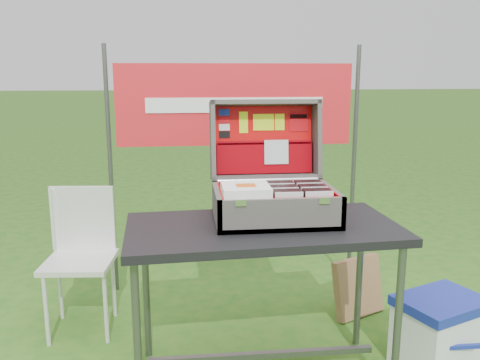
{
  "coord_description": "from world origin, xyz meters",
  "views": [
    {
      "loc": [
        -0.34,
        -2.35,
        1.52
      ],
      "look_at": [
        -0.07,
        0.1,
        0.99
      ],
      "focal_mm": 38.0,
      "sensor_mm": 36.0,
      "label": 1
    }
  ],
  "objects": [
    {
      "name": "cd_left_8",
      "position": [
        0.12,
        0.04,
        0.91
      ],
      "size": [
        0.13,
        0.01,
        0.15
      ],
      "primitive_type": "cube",
      "color": "silver",
      "rests_on": "suitcase_liner_floor"
    },
    {
      "name": "table_leg_bl",
      "position": [
        -0.57,
        0.2,
        0.38
      ],
      "size": [
        0.04,
        0.04,
        0.77
      ],
      "primitive_type": "cylinder",
      "color": "#59595B",
      "rests_on": "ground"
    },
    {
      "name": "cd_right_11",
      "position": [
        0.27,
        0.11,
        0.91
      ],
      "size": [
        0.13,
        0.01,
        0.15
      ],
      "primitive_type": "cube",
      "color": "black",
      "rests_on": "suitcase_liner_floor"
    },
    {
      "name": "suitcase_hinge",
      "position": [
        0.09,
        0.23,
        0.96
      ],
      "size": [
        0.53,
        0.02,
        0.02
      ],
      "primitive_type": "cylinder",
      "rotation": [
        0.0,
        1.57,
        0.0
      ],
      "color": "silver",
      "rests_on": "suitcase_base_wall_back"
    },
    {
      "name": "suitcase_pocket_edge",
      "position": [
        0.09,
        0.36,
        1.14
      ],
      "size": [
        0.51,
        0.02,
        0.02
      ],
      "primitive_type": "cube",
      "rotation": [
        -1.71,
        0.0,
        0.0
      ],
      "color": "#870008",
      "rests_on": "suitcase_lid_pocket"
    },
    {
      "name": "suitcase_liner_wall_back",
      "position": [
        0.09,
        0.2,
        0.9
      ],
      "size": [
        0.54,
        0.01,
        0.13
      ],
      "primitive_type": "cube",
      "color": "#D20202",
      "rests_on": "suitcase_base_bottom"
    },
    {
      "name": "cd_right_4",
      "position": [
        0.27,
        -0.05,
        0.91
      ],
      "size": [
        0.13,
        0.01,
        0.15
      ],
      "primitive_type": "cube",
      "color": "silver",
      "rests_on": "suitcase_liner_floor"
    },
    {
      "name": "chair_leg_bl",
      "position": [
        -1.14,
        0.69,
        0.22
      ],
      "size": [
        0.02,
        0.02,
        0.43
      ],
      "primitive_type": "cylinder",
      "color": "silver",
      "rests_on": "ground"
    },
    {
      "name": "cd_right_5",
      "position": [
        0.27,
        -0.03,
        0.91
      ],
      "size": [
        0.13,
        0.01,
        0.15
      ],
      "primitive_type": "cube",
      "color": "black",
      "rests_on": "suitcase_liner_floor"
    },
    {
      "name": "cd_left_11",
      "position": [
        0.12,
        0.11,
        0.91
      ],
      "size": [
        0.13,
        0.01,
        0.15
      ],
      "primitive_type": "cube",
      "color": "black",
      "rests_on": "suitcase_liner_floor"
    },
    {
      "name": "chair_upright_left",
      "position": [
        -1.14,
        0.71,
        0.63
      ],
      "size": [
        0.02,
        0.02,
        0.4
      ],
      "primitive_type": "cylinder",
      "color": "silver",
      "rests_on": "chair_seat"
    },
    {
      "name": "suitcase_base_bottom",
      "position": [
        0.09,
        0.02,
        0.82
      ],
      "size": [
        0.59,
        0.42,
        0.02
      ],
      "primitive_type": "cube",
      "color": "#55524D",
      "rests_on": "table_top"
    },
    {
      "name": "lid_card_neon_main",
      "position": [
        0.09,
        0.39,
        1.25
      ],
      "size": [
        0.12,
        0.02,
        0.09
      ],
      "primitive_type": "cube",
      "rotation": [
        -1.71,
        0.0,
        0.0
      ],
      "color": "#CAEC16",
      "rests_on": "suitcase_lid_liner"
    },
    {
      "name": "suitcase_base_wall_back",
      "position": [
        0.09,
        0.21,
        0.89
      ],
      "size": [
        0.59,
        0.02,
        0.16
      ],
      "primitive_type": "cube",
      "color": "#55524D",
      "rests_on": "table_top"
    },
    {
      "name": "cd_left_3",
      "position": [
        0.12,
        -0.08,
        0.91
      ],
      "size": [
        0.13,
        0.01,
        0.15
      ],
      "primitive_type": "cube",
      "color": "black",
      "rests_on": "suitcase_liner_floor"
    },
    {
      "name": "suitcase_lid_rim_right",
      "position": [
        0.37,
        0.33,
        1.16
      ],
      "size": [
        0.02,
        0.22,
        0.44
      ],
      "primitive_type": "cube",
      "rotation": [
        -1.71,
        0.0,
        0.0
      ],
      "color": "#55524D",
      "rests_on": "suitcase_lid_back"
    },
    {
      "name": "lid_sticker_cc_b",
      "position": [
        -0.13,
        0.4,
        1.27
      ],
      "size": [
        0.06,
        0.01,
        0.04
      ],
      "primitive_type": "cube",
      "rotation": [
        -1.71,
        0.0,
        0.0
      ],
      "color": "#BE080F",
      "rests_on": "suitcase_lid_liner"
    },
    {
      "name": "lid_sticker_cc_c",
      "position": [
        -0.13,
        0.39,
        1.23
      ],
      "size": [
        0.06,
        0.01,
        0.04
      ],
      "primitive_type": "cube",
      "rotation": [
        -1.71,
        0.0,
        0.0
      ],
      "color": "white",
      "rests_on": "suitcase_lid_liner"
    },
    {
      "name": "cd_left_10",
      "position": [
        0.12,
        0.08,
        0.91
      ],
      "size": [
        0.13,
        0.01,
        0.15
      ],
      "primitive_type": "cube",
      "color": "black",
      "rests_on": "suitcase_liner_floor"
    },
    {
      "name": "chair_upright_right",
      "position": [
        -0.81,
        0.71,
        0.63
      ],
      "size": [
        0.02,
        0.02,
        0.4
      ],
      "primitive_type": "cylinder",
      "color": "silver",
      "rests_on": "chair_seat"
    },
    {
      "name": "cd_right_8",
      "position": [
        0.27,
        0.04,
        0.91
      ],
      "size": [
        0.13,
        0.01,
        0.15
      ],
      "primitive_type": "cube",
      "color": "silver",
      "rests_on": "suitcase_liner_floor"
    },
    {
      "name": "cd_left_0",
      "position": [
        0.12,
        -0.15,
        0.91
      ],
      "size": [
        0.13,
        0.01,
        0.15
      ],
      "primitive_type": "cube",
      "color": "silver",
      "rests_on": "suitcase_liner_floor"
    },
    {
      "name": "cd_left_4",
      "position": [
        0.12,
        -0.05,
        0.91
      ],
      "size": [
        0.13,
        0.01,
        0.15
      ],
      "primitive_type": "cube",
      "color": "silver",
      "rests_on": "suitcase_liner_floor"
    },
    {
      "name": "songbook_0",
      "position": [
        -0.06,
        -0.06,
        0.97
      ],
      "size": [
        0.22,
        0.22,
        0.0
      ],
      "primitive_type": "cube",
      "color": "white",
      "rests_on": "suitcase_base_wall_front"
    },
    {
      "name": "suitcase_latch_left",
      "position": [
        -0.1,
        -0.19,
        0.95
      ],
      "size": [
        0.05,
        0.01,
        0.03
      ],
      "primitive_type": "cube",
      "color": "silver",
      "rests_on": "suitcase_base_wall_front"
    },
    {
      "name": "suitcase_lid_rim_near",
      "position": [
        0.09,
        0.31,
        0.96
      ],
      "size": [
        0.59,
        0.16,
        0.05
      ],
      "primitive_type": "cube",
      "rotation": [
        -1.71,
        0.0,
        0.0
      ],
      "color": "#55524D",
      "rests_on": "suitcase_lid_back"
    },
    {
      "name": "suitcase_lid_pocket",
      "position": [
        0.09,
        0.35,
        1.06
      ],
      "size": [
        0.52,
        0.06,
        0.17
      ],
      "primitive_type": "cube",
      "rotation": [
        -1.71,
        0.0,
        0.0
      ],
      "color": "#870008",
      "rests_on": "suitcase_lid_liner"
    },
    {
      "name": "suitcase_lid_liner",
      "position": [
        0.09,
        0.39,
        1.15
      ],
      "size": [
        0.54,
        0.06,
        0.37
      ],
      "primitive_type": "cube",
      "rotation": [
        -1.71,
        0.0,
        0.0
      ],
      "color": "#D20202",
      "rests_on": "suitcase_lid_back"
    },
    {
      "name": "cd_right_3",
      "position": [
        0.27,
        -0.08,
        0.91
      ],
      "size": [
        0.13,
        0.01,
        0.15
      ],
      "primitive_type": "cube",
      "color": "black",
      "rests_on": "suitcase_liner_floor"
    },
    {
      "name": "suitcase_base_wall_front",
      "position": [
        0.09,
        -0.18,
        0.89
      ],
      "size": [
        0.59,
        0.02,
        0.16
      ],
      "primitive_type": "cube",
      "color": "#55524D",
      "rests_on": "table_top"
    },
    {
      "name": "cd_right_9",
      "position": [
        0.27,
        0.06,
        0.91
      ],
      "size": [
        0.13,
        0.01,
        0.15
      ],
      "primitive_type": "cube",
      "color": "black",
      "rests_on": "suitcase_liner_floor"
    },
    {
      "name": "table_leg_br",
      "position": [
        0.6,
        0.2,
        0.38
      ],
      "size": [
        0.04,
        0.04,
        0.77
      ],
      "primitive_type": "cylinder",
      "color": "#59595B",
      "rests_on": "ground"
    },
    {
      "name": "table",
      "position": [
        0.02,
        -0.06,
        0.4
      ],
      "size": [
        1.33,
        0.72,
        0.81
      ],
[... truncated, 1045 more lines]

